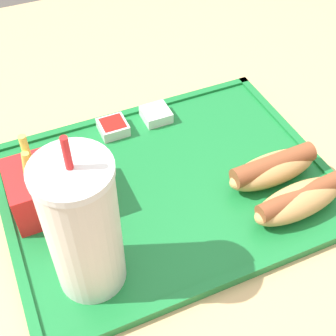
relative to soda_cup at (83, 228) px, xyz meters
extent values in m
cube|color=tan|center=(-0.18, -0.13, -0.47)|extent=(1.29, 1.12, 0.75)
cube|color=#197233|center=(-0.13, -0.09, -0.09)|extent=(0.43, 0.33, 0.01)
cube|color=#197233|center=(-0.13, -0.25, -0.09)|extent=(0.43, 0.01, 0.00)
cube|color=#197233|center=(-0.13, 0.07, -0.09)|extent=(0.43, 0.01, 0.00)
cube|color=#197233|center=(-0.34, -0.09, -0.09)|extent=(0.01, 0.33, 0.00)
cube|color=#197233|center=(0.07, -0.09, -0.09)|extent=(0.01, 0.33, 0.00)
cylinder|color=silver|center=(0.00, 0.00, 0.00)|extent=(0.07, 0.07, 0.17)
cylinder|color=silver|center=(0.00, 0.00, 0.08)|extent=(0.08, 0.08, 0.01)
cylinder|color=red|center=(0.00, 0.00, 0.10)|extent=(0.01, 0.01, 0.03)
ellipsoid|color=tan|center=(-0.26, 0.02, -0.07)|extent=(0.13, 0.05, 0.04)
cylinder|color=brown|center=(-0.26, 0.02, -0.06)|extent=(0.12, 0.03, 0.02)
ellipsoid|color=tan|center=(-0.26, -0.04, -0.07)|extent=(0.13, 0.05, 0.04)
cylinder|color=brown|center=(-0.26, -0.04, -0.06)|extent=(0.12, 0.03, 0.03)
cube|color=red|center=(0.01, -0.12, -0.06)|extent=(0.10, 0.08, 0.06)
cylinder|color=#E5C14C|center=(0.00, -0.11, -0.04)|extent=(0.02, 0.02, 0.06)
cylinder|color=#E5C14C|center=(0.03, -0.12, -0.03)|extent=(0.02, 0.02, 0.07)
cylinder|color=#E5C14C|center=(0.03, -0.13, -0.02)|extent=(0.01, 0.01, 0.08)
cylinder|color=#E5C14C|center=(0.02, -0.11, -0.03)|extent=(0.01, 0.01, 0.06)
cylinder|color=#E5C14C|center=(0.00, -0.10, -0.03)|extent=(0.02, 0.02, 0.06)
cube|color=silver|center=(-0.17, -0.22, -0.08)|extent=(0.04, 0.04, 0.02)
cube|color=white|center=(-0.17, -0.22, -0.07)|extent=(0.03, 0.03, 0.00)
cube|color=silver|center=(-0.10, -0.22, -0.08)|extent=(0.04, 0.04, 0.02)
cube|color=#B21914|center=(-0.10, -0.22, -0.07)|extent=(0.03, 0.03, 0.00)
camera|label=1|loc=(0.03, 0.29, 0.38)|focal=50.00mm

